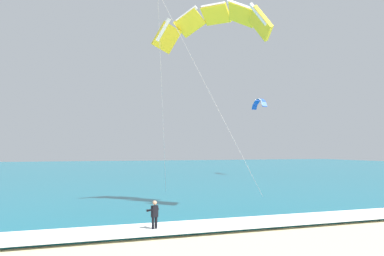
{
  "coord_description": "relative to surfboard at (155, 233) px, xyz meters",
  "views": [
    {
      "loc": [
        -7.77,
        -3.36,
        4.35
      ],
      "look_at": [
        -0.66,
        18.41,
        5.73
      ],
      "focal_mm": 33.77,
      "sensor_mm": 36.0,
      "label": 1
    }
  ],
  "objects": [
    {
      "name": "sea",
      "position": [
        3.71,
        59.08,
        0.07
      ],
      "size": [
        200.0,
        120.0,
        0.2
      ],
      "primitive_type": "cube",
      "color": "#146075",
      "rests_on": "ground"
    },
    {
      "name": "kitesurfer",
      "position": [
        -0.01,
        0.02,
        0.91
      ],
      "size": [
        0.66,
        0.66,
        1.69
      ],
      "color": "black",
      "rests_on": "ground"
    },
    {
      "name": "surf_foam",
      "position": [
        3.71,
        0.08,
        0.19
      ],
      "size": [
        200.0,
        3.03,
        0.04
      ],
      "primitive_type": "cube",
      "color": "white",
      "rests_on": "sea"
    },
    {
      "name": "kite_primary",
      "position": [
        5.7,
        6.05,
        13.91
      ],
      "size": [
        8.7,
        8.71,
        14.16
      ],
      "color": "yellow"
    },
    {
      "name": "surfboard",
      "position": [
        0.0,
        0.0,
        0.0
      ],
      "size": [
        1.0,
        1.45,
        0.09
      ],
      "color": "yellow",
      "rests_on": "ground"
    },
    {
      "name": "kite_distant",
      "position": [
        25.12,
        34.56,
        12.18
      ],
      "size": [
        1.24,
        4.6,
        1.61
      ],
      "color": "blue"
    }
  ]
}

